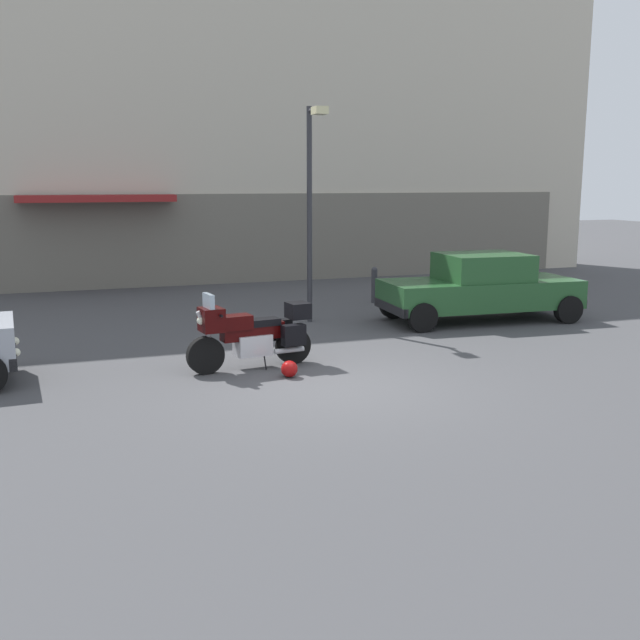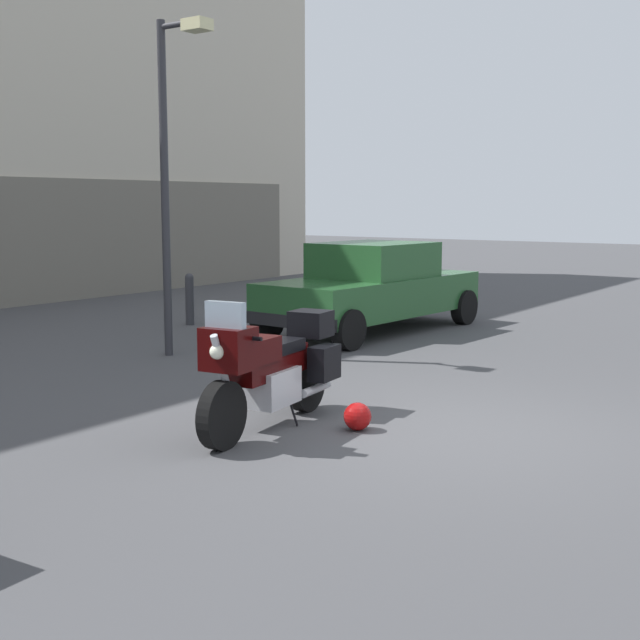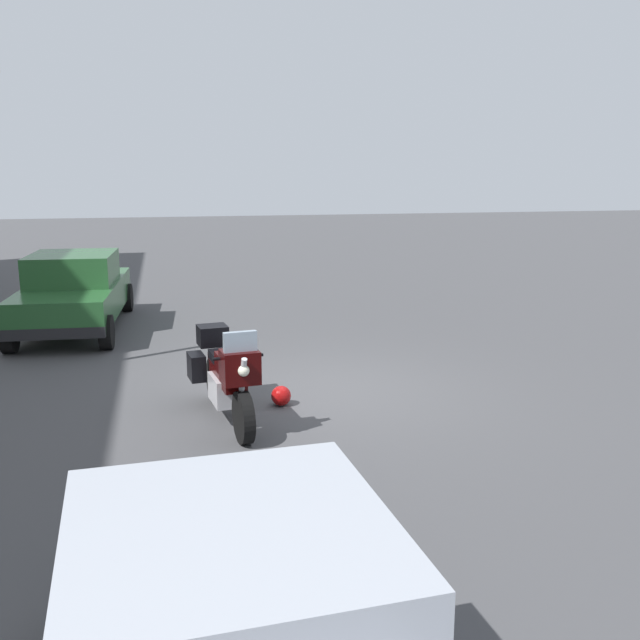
# 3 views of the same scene
# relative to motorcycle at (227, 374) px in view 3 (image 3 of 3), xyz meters

# --- Properties ---
(ground_plane) EXTENTS (80.00, 80.00, 0.00)m
(ground_plane) POSITION_rel_motorcycle_xyz_m (0.89, -1.53, -0.62)
(ground_plane) COLOR #424244
(motorcycle) EXTENTS (2.26, 0.89, 1.36)m
(motorcycle) POSITION_rel_motorcycle_xyz_m (0.00, 0.00, 0.00)
(motorcycle) COLOR black
(motorcycle) RESTS_ON ground
(helmet) EXTENTS (0.28, 0.28, 0.28)m
(helmet) POSITION_rel_motorcycle_xyz_m (0.42, -0.78, -0.48)
(helmet) COLOR #990C0C
(helmet) RESTS_ON ground
(car_sedan_far) EXTENTS (4.65, 2.14, 1.56)m
(car_sedan_far) POSITION_rel_motorcycle_xyz_m (6.06, 2.55, 0.16)
(car_sedan_far) COLOR #235128
(car_sedan_far) RESTS_ON ground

